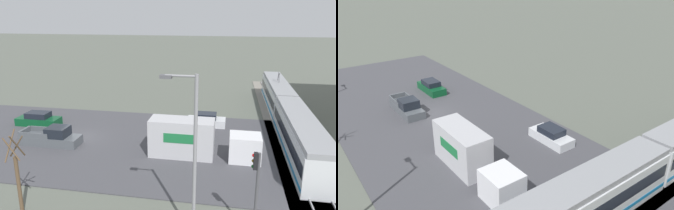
% 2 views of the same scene
% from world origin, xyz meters
% --- Properties ---
extents(ground_plane, '(320.00, 320.00, 0.00)m').
position_xyz_m(ground_plane, '(0.00, 0.00, 0.00)').
color(ground_plane, '#565B51').
extents(road_surface, '(19.02, 47.89, 0.08)m').
position_xyz_m(road_surface, '(0.00, 0.00, 0.04)').
color(road_surface, '#424247').
rests_on(road_surface, ground).
extents(rail_bed, '(65.66, 4.40, 0.22)m').
position_xyz_m(rail_bed, '(0.00, 21.05, 0.05)').
color(rail_bed, gray).
rests_on(rail_bed, ground).
extents(light_rail_tram, '(31.79, 2.64, 4.51)m').
position_xyz_m(light_rail_tram, '(-8.08, 21.05, 1.72)').
color(light_rail_tram, silver).
rests_on(light_rail_tram, ground).
extents(box_truck, '(2.34, 9.54, 3.31)m').
position_xyz_m(box_truck, '(2.13, 12.12, 1.61)').
color(box_truck, silver).
rests_on(box_truck, ground).
extents(pickup_truck, '(1.98, 5.71, 1.79)m').
position_xyz_m(pickup_truck, '(1.99, -1.75, 0.75)').
color(pickup_truck, '#4C5156').
rests_on(pickup_truck, ground).
extents(sedan_car_0, '(1.88, 4.79, 1.48)m').
position_xyz_m(sedan_car_0, '(-2.95, -6.21, 0.69)').
color(sedan_car_0, '#0C4723').
rests_on(sedan_car_0, ground).
extents(sedan_car_1, '(1.87, 4.23, 1.42)m').
position_xyz_m(sedan_car_1, '(-6.30, 12.33, 0.66)').
color(sedan_car_1, silver).
rests_on(sedan_car_1, ground).
extents(traffic_light_pole, '(0.28, 0.47, 5.11)m').
position_xyz_m(traffic_light_pole, '(12.14, 16.35, 3.32)').
color(traffic_light_pole, '#47474C').
rests_on(traffic_light_pole, ground).
extents(street_tree, '(1.27, 1.05, 5.38)m').
position_xyz_m(street_tree, '(12.41, 2.07, 2.45)').
color(street_tree, brown).
rests_on(street_tree, ground).
extents(street_lamp_near_crossing, '(0.36, 1.95, 9.32)m').
position_xyz_m(street_lamp_near_crossing, '(12.79, 12.89, 5.30)').
color(street_lamp_near_crossing, gray).
rests_on(street_lamp_near_crossing, ground).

